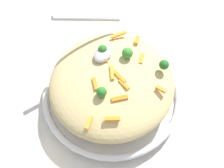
# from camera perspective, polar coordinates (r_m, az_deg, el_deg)

# --- Properties ---
(ground_plane) EXTENTS (2.40, 2.40, 0.00)m
(ground_plane) POSITION_cam_1_polar(r_m,az_deg,el_deg) (0.81, 0.00, -2.74)
(ground_plane) COLOR beige
(serving_bowl) EXTENTS (0.37, 0.37, 0.04)m
(serving_bowl) POSITION_cam_1_polar(r_m,az_deg,el_deg) (0.79, 0.00, -2.04)
(serving_bowl) COLOR silver
(serving_bowl) RESTS_ON ground_plane
(pasta_mound) EXTENTS (0.32, 0.31, 0.09)m
(pasta_mound) POSITION_cam_1_polar(r_m,az_deg,el_deg) (0.74, 0.00, 0.19)
(pasta_mound) COLOR #D1BA7A
(pasta_mound) RESTS_ON serving_bowl
(carrot_piece_0) EXTENTS (0.04, 0.03, 0.01)m
(carrot_piece_0) POSITION_cam_1_polar(r_m,az_deg,el_deg) (0.78, 1.28, 9.45)
(carrot_piece_0) COLOR orange
(carrot_piece_0) RESTS_ON pasta_mound
(carrot_piece_1) EXTENTS (0.02, 0.03, 0.01)m
(carrot_piece_1) POSITION_cam_1_polar(r_m,az_deg,el_deg) (0.73, -1.77, 4.53)
(carrot_piece_1) COLOR orange
(carrot_piece_1) RESTS_ON pasta_mound
(carrot_piece_2) EXTENTS (0.02, 0.04, 0.01)m
(carrot_piece_2) POSITION_cam_1_polar(r_m,az_deg,el_deg) (0.70, 1.48, 1.62)
(carrot_piece_2) COLOR orange
(carrot_piece_2) RESTS_ON pasta_mound
(carrot_piece_3) EXTENTS (0.03, 0.03, 0.01)m
(carrot_piece_3) POSITION_cam_1_polar(r_m,az_deg,el_deg) (0.67, 1.48, -2.78)
(carrot_piece_3) COLOR orange
(carrot_piece_3) RESTS_ON pasta_mound
(carrot_piece_4) EXTENTS (0.03, 0.02, 0.01)m
(carrot_piece_4) POSITION_cam_1_polar(r_m,az_deg,el_deg) (0.78, 4.52, 8.58)
(carrot_piece_4) COLOR orange
(carrot_piece_4) RESTS_ON pasta_mound
(carrot_piece_5) EXTENTS (0.03, 0.02, 0.01)m
(carrot_piece_5) POSITION_cam_1_polar(r_m,az_deg,el_deg) (0.65, -4.44, -7.39)
(carrot_piece_5) COLOR orange
(carrot_piece_5) RESTS_ON pasta_mound
(carrot_piece_6) EXTENTS (0.04, 0.03, 0.01)m
(carrot_piece_6) POSITION_cam_1_polar(r_m,az_deg,el_deg) (0.70, -0.17, 2.25)
(carrot_piece_6) COLOR orange
(carrot_piece_6) RESTS_ON pasta_mound
(carrot_piece_7) EXTENTS (0.03, 0.02, 0.01)m
(carrot_piece_7) POSITION_cam_1_polar(r_m,az_deg,el_deg) (0.74, 5.69, 4.90)
(carrot_piece_7) COLOR orange
(carrot_piece_7) RESTS_ON pasta_mound
(carrot_piece_8) EXTENTS (0.01, 0.03, 0.01)m
(carrot_piece_8) POSITION_cam_1_polar(r_m,az_deg,el_deg) (0.70, 9.39, -0.98)
(carrot_piece_8) COLOR orange
(carrot_piece_8) RESTS_ON pasta_mound
(carrot_piece_9) EXTENTS (0.02, 0.03, 0.01)m
(carrot_piece_9) POSITION_cam_1_polar(r_m,az_deg,el_deg) (0.69, 2.29, -0.10)
(carrot_piece_9) COLOR orange
(carrot_piece_9) RESTS_ON pasta_mound
(carrot_piece_10) EXTENTS (0.03, 0.03, 0.01)m
(carrot_piece_10) POSITION_cam_1_polar(r_m,az_deg,el_deg) (0.65, 0.08, -6.67)
(carrot_piece_10) COLOR orange
(carrot_piece_10) RESTS_ON pasta_mound
(carrot_piece_11) EXTENTS (0.03, 0.03, 0.01)m
(carrot_piece_11) POSITION_cam_1_polar(r_m,az_deg,el_deg) (0.69, -3.26, 0.01)
(carrot_piece_11) COLOR orange
(carrot_piece_11) RESTS_ON pasta_mound
(broccoli_floret_0) EXTENTS (0.02, 0.02, 0.03)m
(broccoli_floret_0) POSITION_cam_1_polar(r_m,az_deg,el_deg) (0.73, -1.81, 6.65)
(broccoli_floret_0) COLOR #296820
(broccoli_floret_0) RESTS_ON pasta_mound
(broccoli_floret_1) EXTENTS (0.02, 0.02, 0.03)m
(broccoli_floret_1) POSITION_cam_1_polar(r_m,az_deg,el_deg) (0.67, -2.01, -1.55)
(broccoli_floret_1) COLOR #296820
(broccoli_floret_1) RESTS_ON pasta_mound
(broccoli_floret_2) EXTENTS (0.02, 0.02, 0.03)m
(broccoli_floret_2) POSITION_cam_1_polar(r_m,az_deg,el_deg) (0.72, 9.93, 3.65)
(broccoli_floret_2) COLOR #205B1C
(broccoli_floret_2) RESTS_ON pasta_mound
(broccoli_floret_3) EXTENTS (0.03, 0.03, 0.03)m
(broccoli_floret_3) POSITION_cam_1_polar(r_m,az_deg,el_deg) (0.73, 2.96, 5.95)
(broccoli_floret_3) COLOR #377928
(broccoli_floret_3) RESTS_ON pasta_mound
(serving_spoon) EXTENTS (0.15, 0.15, 0.10)m
(serving_spoon) POSITION_cam_1_polar(r_m,az_deg,el_deg) (0.74, -2.95, 8.49)
(serving_spoon) COLOR #B7B7BC
(serving_spoon) RESTS_ON pasta_mound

